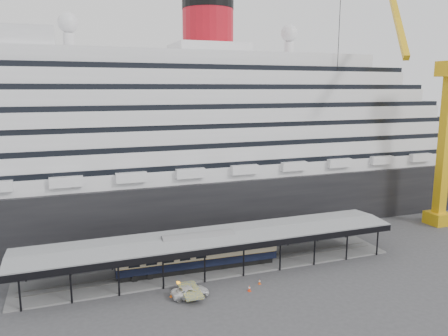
# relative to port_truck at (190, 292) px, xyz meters

# --- Properties ---
(ground) EXTENTS (200.00, 200.00, 0.00)m
(ground) POSITION_rel_port_truck_xyz_m (5.92, 2.53, -0.67)
(ground) COLOR #38383B
(ground) RESTS_ON ground
(cruise_ship) EXTENTS (130.00, 30.00, 43.90)m
(cruise_ship) POSITION_rel_port_truck_xyz_m (5.97, 34.53, 17.68)
(cruise_ship) COLOR black
(cruise_ship) RESTS_ON ground
(platform_canopy) EXTENTS (56.00, 9.18, 5.30)m
(platform_canopy) POSITION_rel_port_truck_xyz_m (5.92, 7.53, 1.69)
(platform_canopy) COLOR slate
(platform_canopy) RESTS_ON ground
(crane_yellow) EXTENTS (23.83, 18.78, 47.60)m
(crane_yellow) POSITION_rel_port_truck_xyz_m (52.99, 13.08, 19.29)
(crane_yellow) COLOR gold
(crane_yellow) RESTS_ON ground
(port_truck) EXTENTS (4.86, 2.29, 1.34)m
(port_truck) POSITION_rel_port_truck_xyz_m (0.00, 0.00, 0.00)
(port_truck) COLOR silver
(port_truck) RESTS_ON ground
(pullman_carriage) EXTENTS (23.77, 3.89, 23.25)m
(pullman_carriage) POSITION_rel_port_truck_xyz_m (3.33, 7.53, 2.14)
(pullman_carriage) COLOR black
(pullman_carriage) RESTS_ON ground
(traffic_cone_left) EXTENTS (0.46, 0.46, 0.77)m
(traffic_cone_left) POSITION_rel_port_truck_xyz_m (-2.32, 0.77, -0.29)
(traffic_cone_left) COLOR #DF590C
(traffic_cone_left) RESTS_ON ground
(traffic_cone_mid) EXTENTS (0.46, 0.46, 0.83)m
(traffic_cone_mid) POSITION_rel_port_truck_xyz_m (7.71, -1.18, -0.26)
(traffic_cone_mid) COLOR red
(traffic_cone_mid) RESTS_ON ground
(traffic_cone_right) EXTENTS (0.46, 0.46, 0.71)m
(traffic_cone_right) POSITION_rel_port_truck_xyz_m (9.85, 0.27, -0.32)
(traffic_cone_right) COLOR #D4480B
(traffic_cone_right) RESTS_ON ground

